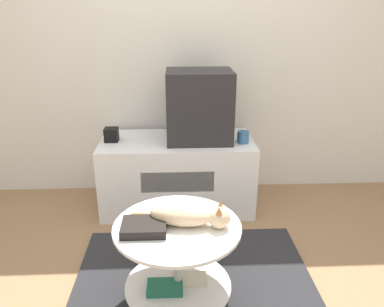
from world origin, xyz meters
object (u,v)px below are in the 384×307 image
object	(u,v)px
speaker	(111,135)
dvd_box	(144,227)
tv	(199,106)
cat	(188,215)

from	to	relation	value
speaker	dvd_box	size ratio (longest dim) A/B	0.47
speaker	dvd_box	world-z (taller)	speaker
tv	cat	distance (m)	1.18
dvd_box	cat	size ratio (longest dim) A/B	0.43
tv	dvd_box	size ratio (longest dim) A/B	2.44
tv	dvd_box	world-z (taller)	tv
speaker	cat	world-z (taller)	speaker
tv	dvd_box	distance (m)	1.28
dvd_box	cat	distance (m)	0.23
tv	cat	size ratio (longest dim) A/B	1.04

